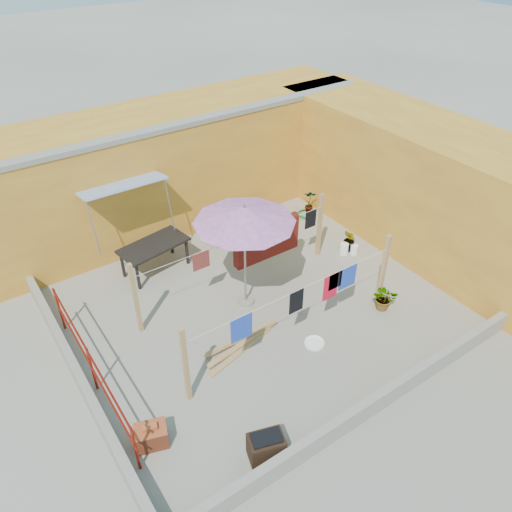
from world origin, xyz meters
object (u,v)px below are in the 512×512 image
at_px(brick_stack, 151,436).
at_px(green_hose, 306,214).
at_px(water_jug_a, 354,249).
at_px(outdoor_table, 154,247).
at_px(plant_back_a, 221,233).
at_px(brazier, 266,447).
at_px(patio_umbrella, 244,216).
at_px(water_jug_b, 344,249).
at_px(white_basin, 314,343).

bearing_deg(brick_stack, green_hose, 32.20).
height_order(water_jug_a, green_hose, water_jug_a).
xyz_separation_m(outdoor_table, plant_back_a, (1.95, 0.04, -0.34)).
xyz_separation_m(brazier, green_hose, (5.53, 5.72, -0.22)).
height_order(patio_umbrella, brick_stack, patio_umbrella).
distance_m(green_hose, plant_back_a, 2.87).
height_order(water_jug_b, green_hose, water_jug_b).
relative_size(water_jug_a, water_jug_b, 0.88).
bearing_deg(patio_umbrella, outdoor_table, 116.96).
bearing_deg(white_basin, outdoor_table, 110.80).
bearing_deg(green_hose, white_basin, -127.19).
height_order(outdoor_table, white_basin, outdoor_table).
height_order(patio_umbrella, water_jug_a, patio_umbrella).
height_order(patio_umbrella, green_hose, patio_umbrella).
xyz_separation_m(patio_umbrella, water_jug_b, (3.21, 0.15, -2.20)).
height_order(outdoor_table, water_jug_a, outdoor_table).
height_order(brick_stack, green_hose, brick_stack).
xyz_separation_m(outdoor_table, brick_stack, (-2.20, -4.47, -0.50)).
distance_m(white_basin, plant_back_a, 4.33).
relative_size(water_jug_a, plant_back_a, 0.42).
distance_m(white_basin, water_jug_a, 3.57).
xyz_separation_m(water_jug_b, plant_back_a, (-2.43, 2.20, 0.21)).
height_order(brazier, water_jug_b, brazier).
relative_size(patio_umbrella, plant_back_a, 3.89).
height_order(water_jug_b, plant_back_a, plant_back_a).
height_order(white_basin, water_jug_b, water_jug_b).
relative_size(patio_umbrella, green_hose, 5.04).
xyz_separation_m(green_hose, plant_back_a, (-2.85, 0.11, 0.33)).
distance_m(outdoor_table, brick_stack, 5.01).
bearing_deg(water_jug_a, brazier, -146.82).
bearing_deg(green_hose, patio_umbrella, -148.33).
relative_size(brick_stack, white_basin, 1.47).
xyz_separation_m(outdoor_table, water_jug_a, (4.60, -2.31, -0.57)).
distance_m(brick_stack, water_jug_a, 7.14).
height_order(brazier, white_basin, brazier).
xyz_separation_m(patio_umbrella, white_basin, (0.45, -1.95, -2.31)).
bearing_deg(green_hose, brazier, -134.00).
distance_m(outdoor_table, white_basin, 4.60).
distance_m(brazier, white_basin, 2.81).
height_order(brick_stack, water_jug_b, brick_stack).
bearing_deg(water_jug_b, brick_stack, -160.59).
relative_size(brick_stack, plant_back_a, 0.87).
height_order(patio_umbrella, plant_back_a, patio_umbrella).
distance_m(brick_stack, plant_back_a, 6.13).
relative_size(brazier, water_jug_a, 2.24).
bearing_deg(plant_back_a, outdoor_table, -178.74).
bearing_deg(brazier, outdoor_table, 82.84).
bearing_deg(outdoor_table, patio_umbrella, -63.04).
bearing_deg(outdoor_table, water_jug_a, -26.63).
height_order(outdoor_table, water_jug_b, outdoor_table).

